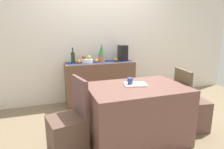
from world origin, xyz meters
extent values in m
cube|color=#7A684F|center=(0.00, 0.00, -0.01)|extent=(6.40, 6.40, 0.02)
cube|color=silver|center=(0.00, 1.18, 1.35)|extent=(6.40, 0.06, 2.70)
cube|color=brown|center=(-0.09, 0.92, 0.41)|extent=(1.33, 0.42, 0.82)
cube|color=navy|center=(-0.09, 0.92, 0.83)|extent=(1.25, 0.32, 0.01)
cylinder|color=white|center=(-0.34, 0.92, 0.86)|extent=(0.22, 0.22, 0.07)
sphere|color=#A72C23|center=(-0.40, 0.90, 0.93)|extent=(0.07, 0.07, 0.07)
sphere|color=#90AC44|center=(-0.31, 0.88, 0.94)|extent=(0.07, 0.07, 0.07)
sphere|color=gold|center=(-0.38, 0.97, 0.93)|extent=(0.07, 0.07, 0.07)
sphere|color=#9AA630|center=(-0.30, 0.97, 0.93)|extent=(0.07, 0.07, 0.07)
cylinder|color=#23381E|center=(-0.60, 0.92, 0.93)|extent=(0.07, 0.07, 0.21)
cylinder|color=#23381E|center=(-0.60, 0.92, 1.08)|extent=(0.03, 0.03, 0.09)
cube|color=black|center=(0.39, 0.92, 0.98)|extent=(0.16, 0.18, 0.31)
cylinder|color=#BE7349|center=(-0.05, 0.92, 0.88)|extent=(0.13, 0.13, 0.12)
cone|color=#3D7A44|center=(-0.05, 0.92, 1.06)|extent=(0.14, 0.14, 0.23)
sphere|color=orange|center=(0.24, 0.89, 0.86)|extent=(0.07, 0.07, 0.07)
sphere|color=orange|center=(-0.50, 0.89, 0.86)|extent=(0.08, 0.08, 0.08)
sphere|color=orange|center=(-0.16, 0.88, 0.86)|extent=(0.07, 0.07, 0.07)
cube|color=brown|center=(0.00, -0.52, 0.37)|extent=(1.23, 0.83, 0.74)
cube|color=white|center=(0.00, -0.47, 0.75)|extent=(0.32, 0.27, 0.02)
cylinder|color=#304A90|center=(-0.07, -0.47, 0.79)|extent=(0.07, 0.07, 0.10)
cube|color=brown|center=(-0.89, -0.52, 0.23)|extent=(0.47, 0.47, 0.45)
cube|color=brown|center=(-0.72, -0.49, 0.68)|extent=(0.12, 0.40, 0.45)
cube|color=brown|center=(0.89, -0.52, 0.23)|extent=(0.45, 0.45, 0.45)
cube|color=brown|center=(0.71, -0.50, 0.68)|extent=(0.10, 0.40, 0.45)
camera|label=1|loc=(-1.05, -2.60, 1.43)|focal=30.61mm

